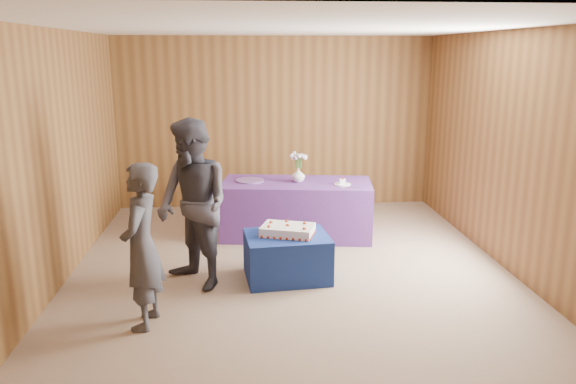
{
  "coord_description": "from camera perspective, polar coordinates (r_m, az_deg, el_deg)",
  "views": [
    {
      "loc": [
        -0.53,
        -5.93,
        2.45
      ],
      "look_at": [
        -0.03,
        0.1,
        0.94
      ],
      "focal_mm": 35.0,
      "sensor_mm": 36.0,
      "label": 1
    }
  ],
  "objects": [
    {
      "name": "cake_table",
      "position": [
        6.25,
        -0.1,
        -6.59
      ],
      "size": [
        0.96,
        0.78,
        0.5
      ],
      "primitive_type": "cube",
      "rotation": [
        0.0,
        0.0,
        0.1
      ],
      "color": "navy",
      "rests_on": "ground"
    },
    {
      "name": "room_shell",
      "position": [
        5.99,
        0.38,
        7.81
      ],
      "size": [
        5.04,
        6.04,
        2.72
      ],
      "color": "brown",
      "rests_on": "ground"
    },
    {
      "name": "knife",
      "position": [
        7.27,
        6.36,
        0.42
      ],
      "size": [
        0.26,
        0.04,
        0.0
      ],
      "primitive_type": "cube",
      "rotation": [
        0.0,
        0.0,
        -0.05
      ],
      "color": "silver",
      "rests_on": "serving_table"
    },
    {
      "name": "ground",
      "position": [
        6.44,
        0.35,
        -8.35
      ],
      "size": [
        6.0,
        6.0,
        0.0
      ],
      "primitive_type": "plane",
      "color": "#856F5B",
      "rests_on": "ground"
    },
    {
      "name": "sheet_cake",
      "position": [
        6.18,
        -0.03,
        -3.88
      ],
      "size": [
        0.67,
        0.56,
        0.14
      ],
      "rotation": [
        0.0,
        0.0,
        -0.31
      ],
      "color": "white",
      "rests_on": "cake_table"
    },
    {
      "name": "vase",
      "position": [
        7.55,
        1.05,
        1.74
      ],
      "size": [
        0.19,
        0.19,
        0.19
      ],
      "primitive_type": "imported",
      "rotation": [
        0.0,
        0.0,
        0.04
      ],
      "color": "silver",
      "rests_on": "serving_table"
    },
    {
      "name": "guest_right",
      "position": [
        5.94,
        -9.6,
        -1.3
      ],
      "size": [
        1.08,
        1.11,
        1.8
      ],
      "primitive_type": "imported",
      "rotation": [
        0.0,
        0.0,
        -0.9
      ],
      "color": "#363640",
      "rests_on": "ground"
    },
    {
      "name": "platter",
      "position": [
        7.61,
        -3.88,
        1.17
      ],
      "size": [
        0.39,
        0.39,
        0.02
      ],
      "primitive_type": "cylinder",
      "rotation": [
        0.0,
        0.0,
        0.02
      ],
      "color": "#6B4993",
      "rests_on": "serving_table"
    },
    {
      "name": "flower_spray",
      "position": [
        7.5,
        1.06,
        3.61
      ],
      "size": [
        0.25,
        0.25,
        0.19
      ],
      "color": "#2E6227",
      "rests_on": "vase"
    },
    {
      "name": "guest_left",
      "position": [
        5.2,
        -14.65,
        -5.39
      ],
      "size": [
        0.43,
        0.59,
        1.53
      ],
      "primitive_type": "imported",
      "rotation": [
        0.0,
        0.0,
        -1.69
      ],
      "color": "#36363F",
      "rests_on": "ground"
    },
    {
      "name": "plate",
      "position": [
        7.44,
        5.55,
        0.79
      ],
      "size": [
        0.27,
        0.27,
        0.01
      ],
      "primitive_type": "cylinder",
      "rotation": [
        0.0,
        0.0,
        -0.31
      ],
      "color": "white",
      "rests_on": "serving_table"
    },
    {
      "name": "cake_slice",
      "position": [
        7.43,
        5.56,
        1.1
      ],
      "size": [
        0.08,
        0.07,
        0.09
      ],
      "rotation": [
        0.0,
        0.0,
        -0.04
      ],
      "color": "white",
      "rests_on": "plate"
    },
    {
      "name": "serving_table",
      "position": [
        7.65,
        0.86,
        -1.72
      ],
      "size": [
        2.1,
        1.17,
        0.75
      ],
      "primitive_type": "cube",
      "rotation": [
        0.0,
        0.0,
        -0.14
      ],
      "color": "#60328B",
      "rests_on": "ground"
    }
  ]
}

